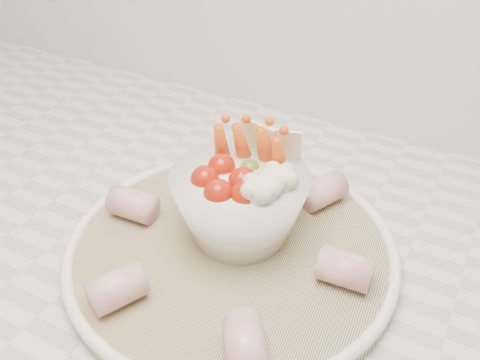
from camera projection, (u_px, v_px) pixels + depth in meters
The scene contains 3 objects.
serving_platter at pixel (231, 250), 0.56m from camera, with size 0.37×0.37×0.02m.
veggie_bowl at pixel (241, 200), 0.54m from camera, with size 0.14×0.14×0.12m.
cured_meat_rolls at pixel (231, 234), 0.54m from camera, with size 0.29×0.29×0.03m.
Camera 1 is at (0.15, 1.08, 1.32)m, focal length 40.00 mm.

